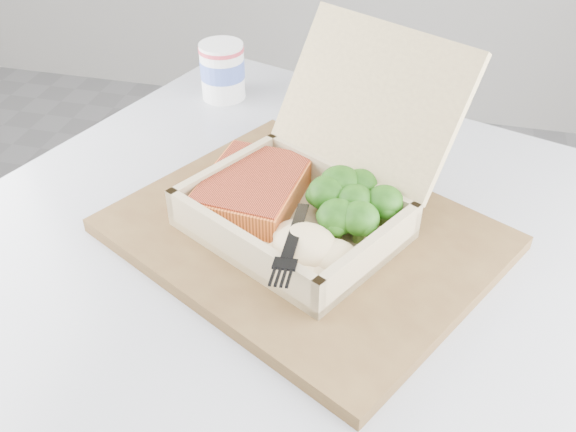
% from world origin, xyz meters
% --- Properties ---
extents(cafe_table, '(0.96, 0.96, 0.72)m').
position_xyz_m(cafe_table, '(0.17, 0.31, 0.53)').
color(cafe_table, black).
rests_on(cafe_table, floor).
extents(serving_tray, '(0.48, 0.45, 0.02)m').
position_xyz_m(serving_tray, '(0.18, 0.33, 0.72)').
color(serving_tray, brown).
rests_on(serving_tray, cafe_table).
extents(takeout_container, '(0.31, 0.33, 0.18)m').
position_xyz_m(takeout_container, '(0.19, 0.36, 0.78)').
color(takeout_container, tan).
rests_on(takeout_container, serving_tray).
extents(salmon_fillet, '(0.11, 0.14, 0.03)m').
position_xyz_m(salmon_fillet, '(0.12, 0.36, 0.76)').
color(salmon_fillet, orange).
rests_on(salmon_fillet, takeout_container).
extents(broccoli_pile, '(0.11, 0.11, 0.04)m').
position_xyz_m(broccoli_pile, '(0.23, 0.34, 0.76)').
color(broccoli_pile, '#30791A').
rests_on(broccoli_pile, takeout_container).
extents(mashed_potatoes, '(0.10, 0.09, 0.04)m').
position_xyz_m(mashed_potatoes, '(0.19, 0.27, 0.76)').
color(mashed_potatoes, beige).
rests_on(mashed_potatoes, takeout_container).
extents(plastic_fork, '(0.03, 0.15, 0.02)m').
position_xyz_m(plastic_fork, '(0.18, 0.29, 0.77)').
color(plastic_fork, black).
rests_on(plastic_fork, mashed_potatoes).
extents(paper_cup, '(0.07, 0.07, 0.08)m').
position_xyz_m(paper_cup, '(-0.01, 0.64, 0.76)').
color(paper_cup, white).
rests_on(paper_cup, cafe_table).
extents(receipt, '(0.11, 0.16, 0.00)m').
position_xyz_m(receipt, '(0.25, 0.54, 0.72)').
color(receipt, white).
rests_on(receipt, cafe_table).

